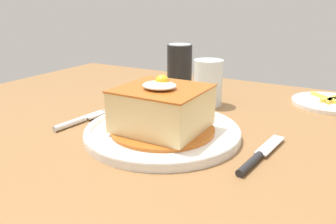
{
  "coord_description": "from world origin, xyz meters",
  "views": [
    {
      "loc": [
        0.35,
        -0.54,
        0.99
      ],
      "look_at": [
        0.06,
        -0.03,
        0.79
      ],
      "focal_mm": 36.21,
      "sensor_mm": 36.0,
      "label": 1
    }
  ],
  "objects_px": {
    "fork": "(79,121)",
    "drinking_glass": "(208,86)",
    "soda_can": "(179,68)",
    "main_plate": "(162,131)",
    "knife": "(256,158)",
    "side_plate_fries": "(331,103)"
  },
  "relations": [
    {
      "from": "main_plate",
      "to": "soda_can",
      "type": "relative_size",
      "value": 2.26
    },
    {
      "from": "drinking_glass",
      "to": "side_plate_fries",
      "type": "distance_m",
      "value": 0.29
    },
    {
      "from": "main_plate",
      "to": "soda_can",
      "type": "bearing_deg",
      "value": 112.67
    },
    {
      "from": "drinking_glass",
      "to": "soda_can",
      "type": "bearing_deg",
      "value": 145.17
    },
    {
      "from": "knife",
      "to": "drinking_glass",
      "type": "bearing_deg",
      "value": 127.99
    },
    {
      "from": "soda_can",
      "to": "drinking_glass",
      "type": "height_order",
      "value": "soda_can"
    },
    {
      "from": "main_plate",
      "to": "knife",
      "type": "bearing_deg",
      "value": -5.26
    },
    {
      "from": "main_plate",
      "to": "drinking_glass",
      "type": "bearing_deg",
      "value": 92.06
    },
    {
      "from": "fork",
      "to": "drinking_glass",
      "type": "height_order",
      "value": "drinking_glass"
    },
    {
      "from": "fork",
      "to": "soda_can",
      "type": "xyz_separation_m",
      "value": [
        0.05,
        0.33,
        0.06
      ]
    },
    {
      "from": "side_plate_fries",
      "to": "drinking_glass",
      "type": "bearing_deg",
      "value": -150.87
    },
    {
      "from": "main_plate",
      "to": "fork",
      "type": "relative_size",
      "value": 1.98
    },
    {
      "from": "knife",
      "to": "side_plate_fries",
      "type": "bearing_deg",
      "value": 79.61
    },
    {
      "from": "fork",
      "to": "knife",
      "type": "xyz_separation_m",
      "value": [
        0.35,
        0.01,
        0.0
      ]
    },
    {
      "from": "side_plate_fries",
      "to": "soda_can",
      "type": "bearing_deg",
      "value": -170.99
    },
    {
      "from": "main_plate",
      "to": "drinking_glass",
      "type": "relative_size",
      "value": 2.67
    },
    {
      "from": "knife",
      "to": "side_plate_fries",
      "type": "distance_m",
      "value": 0.38
    },
    {
      "from": "knife",
      "to": "fork",
      "type": "bearing_deg",
      "value": -178.27
    },
    {
      "from": "fork",
      "to": "drinking_glass",
      "type": "bearing_deg",
      "value": 55.26
    },
    {
      "from": "fork",
      "to": "drinking_glass",
      "type": "distance_m",
      "value": 0.3
    },
    {
      "from": "fork",
      "to": "knife",
      "type": "distance_m",
      "value": 0.35
    },
    {
      "from": "fork",
      "to": "side_plate_fries",
      "type": "xyz_separation_m",
      "value": [
        0.42,
        0.39,
        -0.0
      ]
    }
  ]
}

